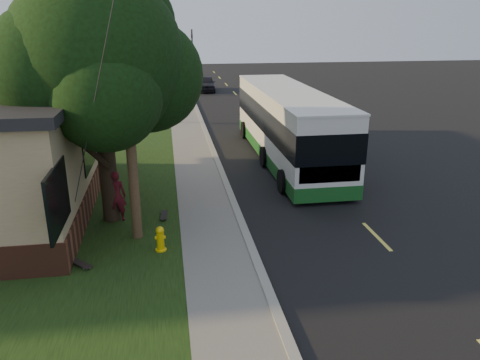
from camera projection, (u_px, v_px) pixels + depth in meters
name	position (u px, v px, depth m)	size (l,w,h in m)	color
ground	(250.00, 246.00, 13.89)	(120.00, 120.00, 0.00)	black
road	(292.00, 151.00, 23.82)	(8.00, 80.00, 0.01)	black
curb	(214.00, 154.00, 23.21)	(0.25, 80.00, 0.12)	gray
sidewalk	(194.00, 155.00, 23.06)	(2.00, 80.00, 0.08)	slate
grass_verge	(121.00, 158.00, 22.55)	(5.00, 80.00, 0.07)	black
fire_hydrant	(160.00, 239.00, 13.36)	(0.32, 0.32, 0.74)	yellow
utility_pole	(126.00, 86.00, 12.82)	(2.86, 3.21, 9.07)	#473321
leafy_tree	(99.00, 62.00, 14.06)	(6.30, 6.00, 7.80)	black
bare_tree_near	(145.00, 90.00, 29.48)	(1.38, 1.21, 4.31)	black
bare_tree_far	(156.00, 72.00, 40.80)	(1.38, 1.21, 4.03)	black
traffic_signal	(192.00, 55.00, 44.68)	(0.18, 0.22, 5.50)	#2D2D30
transit_bus	(287.00, 123.00, 21.91)	(2.83, 12.26, 3.32)	silver
skateboarder	(116.00, 196.00, 15.22)	(0.63, 0.41, 1.72)	#521019
skateboard_main	(164.00, 215.00, 15.74)	(0.25, 0.82, 0.08)	black
skateboard_spare	(80.00, 263.00, 12.62)	(0.75, 0.76, 0.08)	black
dumpster	(6.00, 153.00, 21.05)	(1.79, 1.63, 1.28)	black
distant_car	(206.00, 83.00, 43.56)	(1.70, 4.23, 1.44)	black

